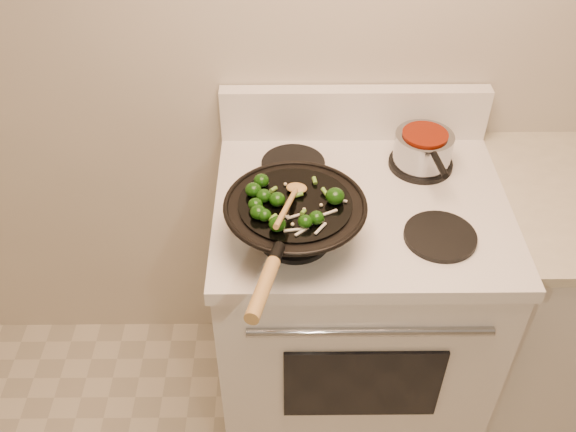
{
  "coord_description": "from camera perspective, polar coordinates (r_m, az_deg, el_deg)",
  "views": [
    {
      "loc": [
        -0.43,
        -0.13,
        2.02
      ],
      "look_at": [
        -0.42,
        1.0,
        1.01
      ],
      "focal_mm": 40.0,
      "sensor_mm": 36.0,
      "label": 1
    }
  ],
  "objects": [
    {
      "name": "wok",
      "position": [
        1.54,
        0.6,
        -0.26
      ],
      "size": [
        0.34,
        0.56,
        0.16
      ],
      "color": "black",
      "rests_on": "stove"
    },
    {
      "name": "stirfry",
      "position": [
        1.49,
        -0.43,
        1.1
      ],
      "size": [
        0.24,
        0.2,
        0.04
      ],
      "color": "#103608",
      "rests_on": "wok"
    },
    {
      "name": "wooden_spoon",
      "position": [
        1.48,
        0.28,
        1.57
      ],
      "size": [
        0.08,
        0.23,
        0.07
      ],
      "color": "#AF8344",
      "rests_on": "wok"
    },
    {
      "name": "saucepan",
      "position": [
        1.82,
        11.93,
        5.92
      ],
      "size": [
        0.16,
        0.26,
        0.1
      ],
      "color": "#979A9F",
      "rests_on": "stove"
    },
    {
      "name": "stove",
      "position": [
        2.03,
        5.59,
        -8.24
      ],
      "size": [
        0.78,
        0.67,
        1.08
      ],
      "color": "white",
      "rests_on": "ground"
    }
  ]
}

